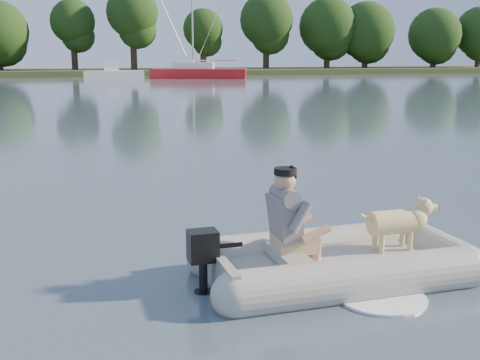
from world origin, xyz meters
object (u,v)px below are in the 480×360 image
object	(u,v)px
dinghy	(345,226)
sailboat	(198,72)
dog	(393,226)
motorboat	(114,68)
man	(286,214)

from	to	relation	value
dinghy	sailboat	xyz separation A→B (m)	(8.04, 51.18, -0.02)
dog	motorboat	distance (m)	48.65
sailboat	man	bearing A→B (deg)	-82.36
man	dinghy	bearing A→B (deg)	-4.24
dinghy	man	xyz separation A→B (m)	(-0.66, 0.02, 0.18)
dog	sailboat	world-z (taller)	sailboat
dinghy	man	size ratio (longest dim) A/B	4.17
man	sailboat	distance (m)	51.90
man	dog	bearing A→B (deg)	-0.00
man	dog	distance (m)	1.30
dinghy	sailboat	world-z (taller)	sailboat
motorboat	sailboat	bearing A→B (deg)	20.54
dog	sailboat	size ratio (longest dim) A/B	0.07
dog	motorboat	xyz separation A→B (m)	(-0.49, 48.65, 0.54)
dinghy	motorboat	world-z (taller)	motorboat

